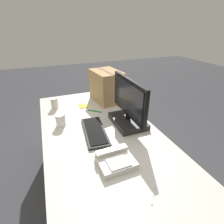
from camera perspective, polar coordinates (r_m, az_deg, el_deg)
ground_plane at (r=1.93m, az=-2.92°, el=-24.48°), size 12.00×12.00×0.00m
office_desk at (r=1.66m, az=-3.23°, el=-16.76°), size 1.80×0.90×0.72m
monitor at (r=1.47m, az=5.35°, el=1.36°), size 0.54×0.24×0.40m
keyboard at (r=1.41m, az=-5.64°, el=-6.31°), size 0.44×0.20×0.03m
desk_phone at (r=1.13m, az=1.12°, el=-15.47°), size 0.19×0.23×0.07m
paper_cup_left at (r=1.87m, az=-18.28°, el=2.74°), size 0.07×0.07×0.11m
paper_cup_right at (r=1.54m, az=-16.45°, el=-2.49°), size 0.08×0.08×0.10m
spoon at (r=1.04m, az=13.49°, el=-23.13°), size 0.12×0.10×0.00m
cardboard_box at (r=1.93m, az=-1.75°, el=8.46°), size 0.40×0.31×0.33m
pen_marker at (r=1.74m, az=-5.63°, el=0.34°), size 0.10×0.12×0.01m
sticky_note_pad at (r=1.86m, az=-9.24°, el=1.95°), size 0.10×0.10×0.01m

